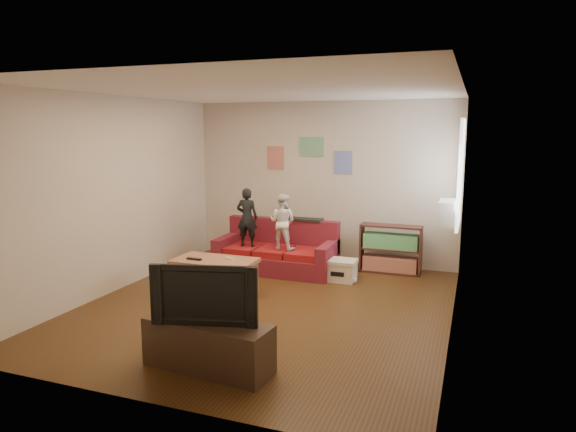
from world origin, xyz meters
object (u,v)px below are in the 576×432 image
(coffee_table, at_px, (215,264))
(bookshelf, at_px, (390,251))
(television, at_px, (207,292))
(tv_stand, at_px, (208,345))
(child_a, at_px, (247,217))
(sofa, at_px, (277,253))
(child_b, at_px, (282,222))
(file_box, at_px, (340,270))

(coffee_table, xyz_separation_m, bookshelf, (2.07, 1.94, -0.09))
(coffee_table, relative_size, television, 1.12)
(bookshelf, bearing_deg, tv_stand, -105.26)
(child_a, height_order, coffee_table, child_a)
(bookshelf, bearing_deg, child_a, -162.98)
(sofa, xyz_separation_m, bookshelf, (1.72, 0.50, 0.06))
(child_b, xyz_separation_m, coffee_table, (-0.50, -1.28, -0.40))
(sofa, height_order, child_b, child_b)
(child_a, height_order, file_box, child_a)
(child_a, xyz_separation_m, coffee_table, (0.10, -1.28, -0.44))
(sofa, distance_m, coffee_table, 1.49)
(child_b, distance_m, tv_stand, 3.37)
(coffee_table, relative_size, tv_stand, 0.89)
(sofa, relative_size, tv_stand, 1.51)
(sofa, relative_size, child_b, 2.16)
(tv_stand, bearing_deg, bookshelf, 80.68)
(file_box, height_order, television, television)
(child_b, distance_m, coffee_table, 1.43)
(television, bearing_deg, sofa, 86.29)
(tv_stand, bearing_deg, coffee_table, 122.39)
(child_a, height_order, tv_stand, child_a)
(sofa, distance_m, television, 3.53)
(child_b, distance_m, television, 3.31)
(child_b, bearing_deg, television, 102.55)
(child_b, relative_size, file_box, 1.85)
(child_a, distance_m, file_box, 1.69)
(child_a, bearing_deg, file_box, 171.59)
(child_b, relative_size, tv_stand, 0.70)
(coffee_table, bearing_deg, tv_stand, -63.55)
(coffee_table, height_order, bookshelf, bookshelf)
(coffee_table, relative_size, file_box, 2.35)
(sofa, height_order, television, television)
(sofa, bearing_deg, child_a, -160.02)
(child_a, distance_m, coffee_table, 1.36)
(coffee_table, distance_m, tv_stand, 2.24)
(tv_stand, xyz_separation_m, television, (0.00, 0.00, 0.52))
(sofa, xyz_separation_m, child_b, (0.15, -0.16, 0.55))
(file_box, distance_m, television, 3.31)
(file_box, distance_m, tv_stand, 3.26)
(sofa, relative_size, bookshelf, 1.97)
(file_box, xyz_separation_m, television, (-0.45, -3.22, 0.59))
(coffee_table, bearing_deg, bookshelf, 43.25)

